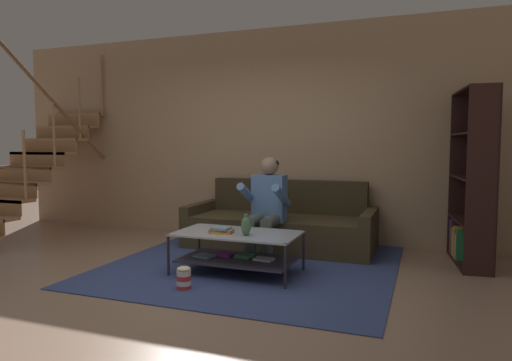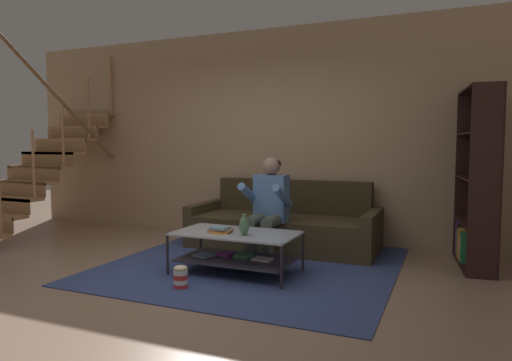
{
  "view_description": "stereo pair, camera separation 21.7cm",
  "coord_description": "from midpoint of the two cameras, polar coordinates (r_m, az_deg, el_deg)",
  "views": [
    {
      "loc": [
        2.06,
        -3.61,
        1.31
      ],
      "look_at": [
        0.37,
        0.9,
        0.93
      ],
      "focal_mm": 32.0,
      "sensor_mm": 36.0,
      "label": 1
    },
    {
      "loc": [
        2.26,
        -3.53,
        1.31
      ],
      "look_at": [
        0.37,
        0.9,
        0.93
      ],
      "focal_mm": 32.0,
      "sensor_mm": 36.0,
      "label": 2
    }
  ],
  "objects": [
    {
      "name": "bookshelf",
      "position": [
        5.52,
        27.12,
        -1.83
      ],
      "size": [
        0.41,
        1.04,
        1.9
      ],
      "color": "black",
      "rests_on": "ground"
    },
    {
      "name": "popcorn_tub",
      "position": [
        4.28,
        -7.95,
        -11.87
      ],
      "size": [
        0.13,
        0.13,
        0.21
      ],
      "color": "red",
      "rests_on": "ground"
    },
    {
      "name": "coffee_table",
      "position": [
        4.68,
        -1.19,
        -8.22
      ],
      "size": [
        1.24,
        0.68,
        0.43
      ],
      "color": "#AEB5C4",
      "rests_on": "ground"
    },
    {
      "name": "area_rug",
      "position": [
        5.2,
        1.54,
        -10.05
      ],
      "size": [
        3.0,
        3.25,
        0.01
      ],
      "color": "navy",
      "rests_on": "ground"
    },
    {
      "name": "person_seated_center",
      "position": [
        5.26,
        2.69,
        -2.91
      ],
      "size": [
        0.5,
        0.58,
        1.17
      ],
      "color": "#4F5850",
      "rests_on": "ground"
    },
    {
      "name": "back_partition",
      "position": [
        6.4,
        3.37,
        5.75
      ],
      "size": [
        8.4,
        0.12,
        2.9
      ],
      "primitive_type": "cube",
      "color": "tan",
      "rests_on": "ground"
    },
    {
      "name": "vase",
      "position": [
        4.47,
        -0.09,
        -5.64
      ],
      "size": [
        0.1,
        0.1,
        0.21
      ],
      "color": "#477050",
      "rests_on": "coffee_table"
    },
    {
      "name": "staircase_run",
      "position": [
        7.25,
        -24.65,
        1.83
      ],
      "size": [
        1.02,
        2.3,
        2.73
      ],
      "color": "#AC7A4F",
      "rests_on": "ground"
    },
    {
      "name": "couch",
      "position": [
        5.85,
        4.62,
        -5.74
      ],
      "size": [
        2.35,
        0.96,
        0.84
      ],
      "color": "#3D331F",
      "rests_on": "ground"
    },
    {
      "name": "book_stack",
      "position": [
        4.63,
        -3.12,
        -6.19
      ],
      "size": [
        0.25,
        0.2,
        0.06
      ],
      "color": "orange",
      "rests_on": "coffee_table"
    },
    {
      "name": "ground",
      "position": [
        4.37,
        -7.96,
        -12.99
      ],
      "size": [
        16.8,
        16.8,
        0.0
      ],
      "primitive_type": "plane",
      "color": "#977762"
    }
  ]
}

